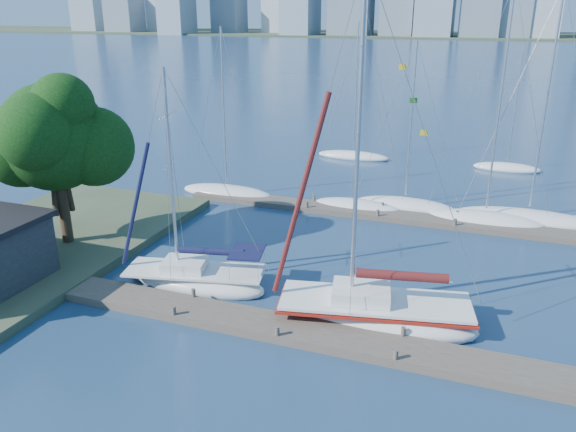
% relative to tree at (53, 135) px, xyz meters
% --- Properties ---
extents(ground, '(700.00, 700.00, 0.00)m').
position_rel_tree_xyz_m(ground, '(15.17, -4.20, -6.84)').
color(ground, navy).
rests_on(ground, ground).
extents(near_dock, '(26.00, 2.00, 0.40)m').
position_rel_tree_xyz_m(near_dock, '(15.17, -4.20, -6.64)').
color(near_dock, '#493E36').
rests_on(near_dock, ground).
extents(far_dock, '(30.00, 1.80, 0.36)m').
position_rel_tree_xyz_m(far_dock, '(17.17, 11.80, -6.66)').
color(far_dock, '#493E36').
rests_on(far_dock, ground).
extents(shore, '(12.00, 22.00, 0.50)m').
position_rel_tree_xyz_m(shore, '(-1.83, -1.20, -6.59)').
color(shore, '#38472D').
rests_on(shore, ground).
extents(far_shore, '(800.00, 100.00, 1.50)m').
position_rel_tree_xyz_m(far_shore, '(15.17, 315.80, -6.84)').
color(far_shore, '#38472D').
rests_on(far_shore, ground).
extents(tree, '(7.97, 7.26, 10.28)m').
position_rel_tree_xyz_m(tree, '(0.00, 0.00, 0.00)').
color(tree, '#332316').
rests_on(tree, ground).
extents(sailboat_navy, '(7.97, 4.10, 11.47)m').
position_rel_tree_xyz_m(sailboat_navy, '(9.29, -1.55, -5.92)').
color(sailboat_navy, white).
rests_on(sailboat_navy, ground).
extents(sailboat_maroon, '(9.58, 4.77, 15.85)m').
position_rel_tree_xyz_m(sailboat_maroon, '(18.62, -1.88, -5.64)').
color(sailboat_maroon, white).
rests_on(sailboat_maroon, ground).
extents(bg_boat_0, '(7.69, 4.64, 12.64)m').
position_rel_tree_xyz_m(bg_boat_0, '(4.22, 12.52, -6.58)').
color(bg_boat_0, white).
rests_on(bg_boat_0, ground).
extents(bg_boat_1, '(6.70, 3.51, 14.01)m').
position_rel_tree_xyz_m(bg_boat_1, '(14.27, 12.77, -6.57)').
color(bg_boat_1, white).
rests_on(bg_boat_1, ground).
extents(bg_boat_2, '(7.10, 2.40, 11.88)m').
position_rel_tree_xyz_m(bg_boat_2, '(17.48, 14.09, -6.58)').
color(bg_boat_2, white).
rests_on(bg_boat_2, ground).
extents(bg_boat_3, '(7.63, 2.98, 15.40)m').
position_rel_tree_xyz_m(bg_boat_3, '(22.95, 12.90, -6.54)').
color(bg_boat_3, white).
rests_on(bg_boat_3, ground).
extents(bg_boat_4, '(9.65, 5.77, 15.27)m').
position_rel_tree_xyz_m(bg_boat_4, '(25.64, 14.11, -6.55)').
color(bg_boat_4, white).
rests_on(bg_boat_4, ground).
extents(bg_boat_6, '(7.09, 2.76, 12.74)m').
position_rel_tree_xyz_m(bg_boat_6, '(10.52, 27.06, -6.60)').
color(bg_boat_6, white).
rests_on(bg_boat_6, ground).
extents(bg_boat_7, '(5.98, 3.08, 10.39)m').
position_rel_tree_xyz_m(bg_boat_7, '(24.33, 27.54, -6.62)').
color(bg_boat_7, white).
rests_on(bg_boat_7, ground).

